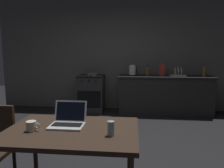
{
  "coord_description": "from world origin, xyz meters",
  "views": [
    {
      "loc": [
        0.52,
        -2.68,
        1.41
      ],
      "look_at": [
        0.16,
        0.89,
        0.89
      ],
      "focal_mm": 34.16,
      "sensor_mm": 36.0,
      "label": 1
    }
  ],
  "objects_px": {
    "bottle": "(204,71)",
    "dining_table": "(72,136)",
    "dish_rack": "(178,74)",
    "drinking_glass": "(111,128)",
    "electric_kettle": "(132,70)",
    "stove_oven": "(92,93)",
    "frying_pan": "(92,74)",
    "coffee_mug": "(31,126)",
    "bottle_b": "(147,71)",
    "cereal_box": "(162,70)",
    "laptop": "(68,121)"
  },
  "relations": [
    {
      "from": "frying_pan",
      "to": "laptop",
      "type": "bearing_deg",
      "value": -83.31
    },
    {
      "from": "coffee_mug",
      "to": "cereal_box",
      "type": "bearing_deg",
      "value": 64.55
    },
    {
      "from": "dining_table",
      "to": "frying_pan",
      "type": "height_order",
      "value": "frying_pan"
    },
    {
      "from": "electric_kettle",
      "to": "bottle",
      "type": "distance_m",
      "value": 1.6
    },
    {
      "from": "coffee_mug",
      "to": "dining_table",
      "type": "bearing_deg",
      "value": 13.01
    },
    {
      "from": "stove_oven",
      "to": "bottle",
      "type": "xyz_separation_m",
      "value": [
        2.59,
        -0.05,
        0.58
      ]
    },
    {
      "from": "stove_oven",
      "to": "cereal_box",
      "type": "distance_m",
      "value": 1.76
    },
    {
      "from": "coffee_mug",
      "to": "drinking_glass",
      "type": "distance_m",
      "value": 0.72
    },
    {
      "from": "dining_table",
      "to": "electric_kettle",
      "type": "xyz_separation_m",
      "value": [
        0.53,
        3.18,
        0.36
      ]
    },
    {
      "from": "bottle",
      "to": "coffee_mug",
      "type": "height_order",
      "value": "bottle"
    },
    {
      "from": "electric_kettle",
      "to": "laptop",
      "type": "bearing_deg",
      "value": -100.96
    },
    {
      "from": "bottle",
      "to": "bottle_b",
      "type": "distance_m",
      "value": 1.26
    },
    {
      "from": "laptop",
      "to": "dish_rack",
      "type": "xyz_separation_m",
      "value": [
        1.64,
        3.08,
        0.17
      ]
    },
    {
      "from": "dining_table",
      "to": "drinking_glass",
      "type": "relative_size",
      "value": 9.7
    },
    {
      "from": "coffee_mug",
      "to": "dish_rack",
      "type": "distance_m",
      "value": 3.78
    },
    {
      "from": "electric_kettle",
      "to": "drinking_glass",
      "type": "height_order",
      "value": "electric_kettle"
    },
    {
      "from": "dish_rack",
      "to": "electric_kettle",
      "type": "bearing_deg",
      "value": 180.0
    },
    {
      "from": "laptop",
      "to": "frying_pan",
      "type": "height_order",
      "value": "laptop"
    },
    {
      "from": "dish_rack",
      "to": "bottle",
      "type": "bearing_deg",
      "value": -5.06
    },
    {
      "from": "drinking_glass",
      "to": "electric_kettle",
      "type": "bearing_deg",
      "value": 87.25
    },
    {
      "from": "dish_rack",
      "to": "drinking_glass",
      "type": "bearing_deg",
      "value": -109.99
    },
    {
      "from": "stove_oven",
      "to": "coffee_mug",
      "type": "relative_size",
      "value": 6.91
    },
    {
      "from": "drinking_glass",
      "to": "cereal_box",
      "type": "relative_size",
      "value": 0.44
    },
    {
      "from": "dining_table",
      "to": "electric_kettle",
      "type": "height_order",
      "value": "electric_kettle"
    },
    {
      "from": "stove_oven",
      "to": "frying_pan",
      "type": "bearing_deg",
      "value": -42.12
    },
    {
      "from": "dish_rack",
      "to": "bottle_b",
      "type": "relative_size",
      "value": 1.42
    },
    {
      "from": "laptop",
      "to": "electric_kettle",
      "type": "bearing_deg",
      "value": 70.83
    },
    {
      "from": "coffee_mug",
      "to": "stove_oven",
      "type": "bearing_deg",
      "value": 91.84
    },
    {
      "from": "bottle",
      "to": "frying_pan",
      "type": "relative_size",
      "value": 0.65
    },
    {
      "from": "frying_pan",
      "to": "drinking_glass",
      "type": "bearing_deg",
      "value": -76.28
    },
    {
      "from": "bottle",
      "to": "drinking_glass",
      "type": "bearing_deg",
      "value": -118.52
    },
    {
      "from": "bottle_b",
      "to": "cereal_box",
      "type": "bearing_deg",
      "value": -10.32
    },
    {
      "from": "stove_oven",
      "to": "frying_pan",
      "type": "relative_size",
      "value": 2.04
    },
    {
      "from": "cereal_box",
      "to": "dish_rack",
      "type": "distance_m",
      "value": 0.37
    },
    {
      "from": "bottle",
      "to": "dish_rack",
      "type": "bearing_deg",
      "value": 174.94
    },
    {
      "from": "bottle",
      "to": "dish_rack",
      "type": "height_order",
      "value": "bottle"
    },
    {
      "from": "laptop",
      "to": "drinking_glass",
      "type": "relative_size",
      "value": 2.56
    },
    {
      "from": "frying_pan",
      "to": "drinking_glass",
      "type": "xyz_separation_m",
      "value": [
        0.8,
        -3.26,
        -0.13
      ]
    },
    {
      "from": "coffee_mug",
      "to": "drinking_glass",
      "type": "relative_size",
      "value": 1.03
    },
    {
      "from": "dish_rack",
      "to": "bottle_b",
      "type": "height_order",
      "value": "bottle_b"
    },
    {
      "from": "drinking_glass",
      "to": "dish_rack",
      "type": "relative_size",
      "value": 0.37
    },
    {
      "from": "coffee_mug",
      "to": "bottle_b",
      "type": "xyz_separation_m",
      "value": [
        1.23,
        3.34,
        0.24
      ]
    },
    {
      "from": "bottle",
      "to": "dining_table",
      "type": "bearing_deg",
      "value": -124.32
    },
    {
      "from": "stove_oven",
      "to": "electric_kettle",
      "type": "bearing_deg",
      "value": 0.14
    },
    {
      "from": "stove_oven",
      "to": "drinking_glass",
      "type": "height_order",
      "value": "stove_oven"
    },
    {
      "from": "drinking_glass",
      "to": "bottle_b",
      "type": "distance_m",
      "value": 3.42
    },
    {
      "from": "bottle_b",
      "to": "dining_table",
      "type": "bearing_deg",
      "value": -105.15
    },
    {
      "from": "coffee_mug",
      "to": "cereal_box",
      "type": "xyz_separation_m",
      "value": [
        1.56,
        3.28,
        0.27
      ]
    },
    {
      "from": "stove_oven",
      "to": "cereal_box",
      "type": "height_order",
      "value": "cereal_box"
    },
    {
      "from": "drinking_glass",
      "to": "stove_oven",
      "type": "bearing_deg",
      "value": 104.08
    }
  ]
}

